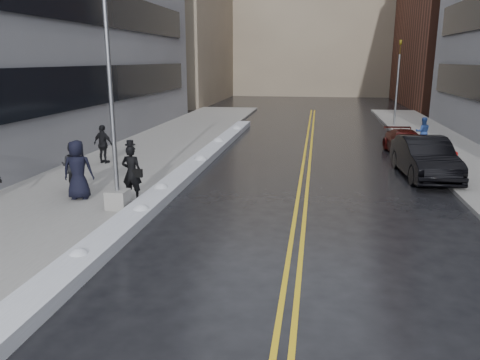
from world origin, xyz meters
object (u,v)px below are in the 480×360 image
at_px(pedestrian_c, 78,170).
at_px(pedestrian_d, 103,144).
at_px(lamppost, 114,135).
at_px(pedestrian_east, 423,132).
at_px(car_maroon, 405,143).
at_px(traffic_signal, 398,80).
at_px(pedestrian_b, 73,166).
at_px(fire_hydrant, 454,159).
at_px(pedestrian_fedora, 132,173).
at_px(car_black, 425,158).

xyz_separation_m(pedestrian_c, pedestrian_d, (-1.69, 5.52, -0.13)).
relative_size(lamppost, pedestrian_east, 4.78).
relative_size(pedestrian_east, car_maroon, 0.38).
xyz_separation_m(traffic_signal, pedestrian_d, (-15.23, -15.67, -2.36)).
bearing_deg(pedestrian_b, pedestrian_c, 119.88).
bearing_deg(fire_hydrant, pedestrian_east, 93.28).
bearing_deg(pedestrian_b, fire_hydrant, -163.07).
bearing_deg(pedestrian_c, pedestrian_fedora, 172.29).
relative_size(pedestrian_d, pedestrian_east, 1.11).
xyz_separation_m(pedestrian_fedora, car_maroon, (10.70, 10.47, -0.48)).
bearing_deg(traffic_signal, pedestrian_b, -125.31).
height_order(pedestrian_fedora, pedestrian_b, pedestrian_fedora).
xyz_separation_m(fire_hydrant, pedestrian_b, (-14.78, -6.16, 0.50)).
bearing_deg(car_black, pedestrian_east, 75.56).
height_order(pedestrian_fedora, pedestrian_east, pedestrian_fedora).
bearing_deg(pedestrian_east, lamppost, 48.49).
relative_size(pedestrian_c, pedestrian_d, 1.15).
bearing_deg(traffic_signal, pedestrian_fedora, -119.13).
xyz_separation_m(lamppost, pedestrian_east, (11.99, 13.33, -1.59)).
relative_size(traffic_signal, pedestrian_d, 3.38).
height_order(pedestrian_c, car_black, pedestrian_c).
bearing_deg(fire_hydrant, pedestrian_d, -173.95).
bearing_deg(pedestrian_east, pedestrian_c, 42.80).
height_order(pedestrian_b, car_maroon, pedestrian_b).
bearing_deg(pedestrian_d, pedestrian_c, 123.17).
distance_m(car_black, car_maroon, 4.98).
relative_size(pedestrian_c, car_black, 0.40).
bearing_deg(pedestrian_fedora, car_maroon, -134.15).
distance_m(traffic_signal, pedestrian_b, 24.82).
bearing_deg(pedestrian_fedora, pedestrian_d, -54.97).
bearing_deg(car_black, pedestrian_b, -164.33).
height_order(pedestrian_fedora, car_maroon, pedestrian_fedora).
height_order(lamppost, car_maroon, lamppost).
height_order(traffic_signal, pedestrian_d, traffic_signal).
xyz_separation_m(pedestrian_b, car_black, (13.19, 4.67, -0.20)).
distance_m(pedestrian_fedora, car_maroon, 14.98).
distance_m(pedestrian_b, pedestrian_c, 1.27).
relative_size(pedestrian_d, car_black, 0.35).
bearing_deg(lamppost, pedestrian_east, 48.02).
height_order(lamppost, pedestrian_d, lamppost).
height_order(pedestrian_c, pedestrian_d, pedestrian_c).
distance_m(fire_hydrant, pedestrian_b, 16.02).
relative_size(fire_hydrant, pedestrian_fedora, 0.39).
height_order(pedestrian_b, pedestrian_east, pedestrian_b).
bearing_deg(pedestrian_east, fire_hydrant, 93.75).
relative_size(fire_hydrant, pedestrian_b, 0.41).
distance_m(pedestrian_d, car_black, 14.15).
height_order(pedestrian_d, pedestrian_east, pedestrian_d).
xyz_separation_m(fire_hydrant, car_maroon, (-1.50, 3.48, 0.07)).
bearing_deg(pedestrian_east, car_maroon, 57.59).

